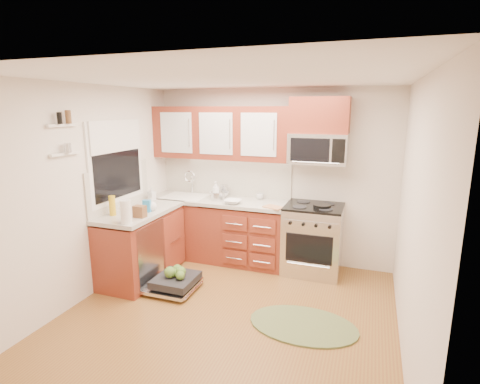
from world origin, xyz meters
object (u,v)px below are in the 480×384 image
at_px(upper_cabinets, 221,133).
at_px(dishwasher, 173,283).
at_px(paper_towel_roll, 126,212).
at_px(stock_pot, 218,196).
at_px(cup, 260,196).
at_px(microwave, 318,149).
at_px(bowl_b, 219,195).
at_px(range, 313,239).
at_px(cutting_board, 274,207).
at_px(sink, 186,204).
at_px(rug, 303,325).
at_px(bowl_a, 233,202).
at_px(skillet, 322,206).

distance_m(upper_cabinets, dishwasher, 2.19).
bearing_deg(paper_towel_roll, stock_pot, 68.48).
height_order(stock_pot, cup, stock_pot).
distance_m(microwave, bowl_b, 1.60).
bearing_deg(upper_cabinets, range, -5.89).
distance_m(range, cutting_board, 0.71).
bearing_deg(microwave, stock_pot, -172.97).
bearing_deg(sink, cup, 10.85).
bearing_deg(range, upper_cabinets, 174.11).
height_order(microwave, paper_towel_roll, microwave).
height_order(sink, dishwasher, sink).
relative_size(range, sink, 1.53).
relative_size(upper_cabinets, bowl_b, 7.24).
distance_m(rug, bowl_a, 1.96).
relative_size(microwave, rug, 0.67).
relative_size(paper_towel_roll, bowl_b, 0.98).
xyz_separation_m(upper_cabinets, cup, (0.59, 0.06, -0.91)).
bearing_deg(dishwasher, range, 36.27).
height_order(sink, skillet, skillet).
relative_size(rug, bowl_a, 4.87).
xyz_separation_m(upper_cabinets, rug, (1.54, -1.52, -1.86)).
distance_m(sink, dishwasher, 1.38).
bearing_deg(upper_cabinets, bowl_b, -114.19).
bearing_deg(rug, stock_pot, 138.74).
xyz_separation_m(range, bowl_b, (-1.42, 0.10, 0.49)).
distance_m(range, rug, 1.46).
relative_size(microwave, paper_towel_roll, 2.75).
height_order(bowl_a, cup, cup).
relative_size(paper_towel_roll, bowl_a, 1.19).
bearing_deg(cutting_board, bowl_b, 161.30).
distance_m(bowl_a, cup, 0.47).
relative_size(microwave, cutting_board, 2.90).
xyz_separation_m(stock_pot, paper_towel_roll, (-0.55, -1.40, 0.08)).
distance_m(range, cup, 0.98).
bearing_deg(stock_pot, sink, 175.85).
bearing_deg(range, paper_towel_roll, -143.13).
bearing_deg(bowl_a, skillet, 5.00).
bearing_deg(bowl_b, stock_pot, -73.28).
distance_m(dishwasher, rug, 1.69).
height_order(stock_pot, bowl_a, stock_pot).
xyz_separation_m(upper_cabinets, skillet, (1.52, -0.22, -0.90)).
bearing_deg(sink, range, 0.30).
bearing_deg(stock_pot, skillet, -0.93).
bearing_deg(skillet, paper_towel_roll, -146.06).
bearing_deg(cutting_board, skillet, 12.45).
distance_m(cutting_board, bowl_b, 0.97).
relative_size(sink, bowl_b, 2.19).
height_order(sink, bowl_b, bowl_b).
bearing_deg(dishwasher, stock_pot, 81.52).
height_order(range, microwave, microwave).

